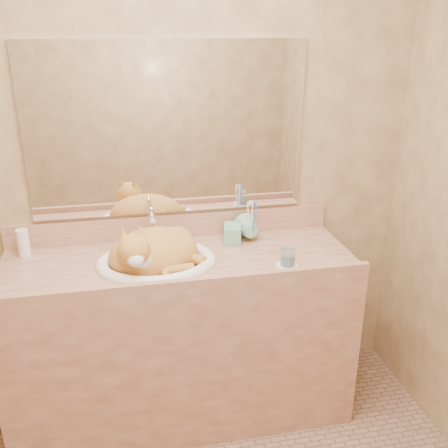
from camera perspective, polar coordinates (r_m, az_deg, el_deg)
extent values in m
cube|color=olive|center=(2.41, -6.26, 7.39)|extent=(2.40, 0.02, 2.50)
cube|color=white|center=(2.37, -6.36, 10.60)|extent=(1.30, 0.02, 0.80)
imported|color=#71B590|center=(2.38, 0.97, -0.49)|extent=(0.10, 0.10, 0.19)
imported|color=#71B590|center=(2.43, 3.18, -1.00)|extent=(0.13, 0.13, 0.11)
cylinder|color=white|center=(2.23, 7.25, -4.75)|extent=(0.10, 0.10, 0.01)
cylinder|color=silver|center=(2.21, 7.30, -3.76)|extent=(0.06, 0.06, 0.07)
cylinder|color=white|center=(2.46, -21.95, -2.02)|extent=(0.05, 0.05, 0.13)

